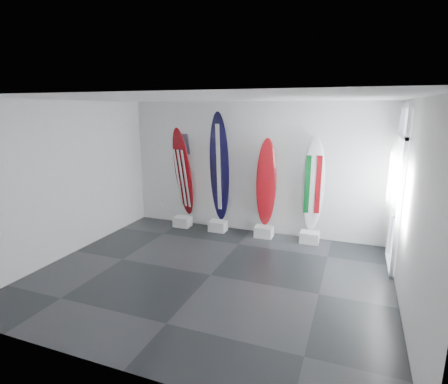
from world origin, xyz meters
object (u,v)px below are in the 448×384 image
at_px(surfboard_usa, 183,173).
at_px(surfboard_navy, 219,168).
at_px(surfboard_swiss, 266,183).
at_px(surfboard_italy, 313,185).

height_order(surfboard_usa, surfboard_navy, surfboard_navy).
distance_m(surfboard_usa, surfboard_swiss, 2.07).
bearing_deg(surfboard_usa, surfboard_swiss, 13.92).
distance_m(surfboard_navy, surfboard_swiss, 1.16).
bearing_deg(surfboard_italy, surfboard_navy, 169.91).
height_order(surfboard_usa, surfboard_swiss, surfboard_usa).
relative_size(surfboard_swiss, surfboard_italy, 0.97).
bearing_deg(surfboard_italy, surfboard_swiss, 169.91).
bearing_deg(surfboard_navy, surfboard_usa, -161.97).
relative_size(surfboard_navy, surfboard_italy, 1.23).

